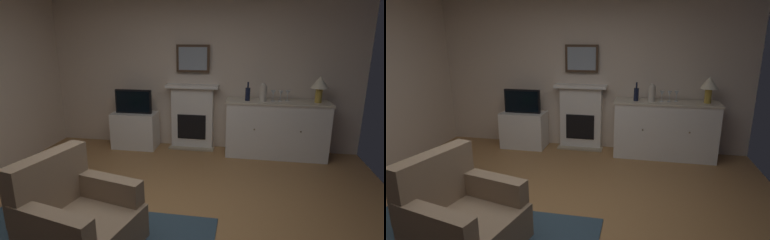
{
  "view_description": "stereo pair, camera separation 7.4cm",
  "coord_description": "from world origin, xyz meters",
  "views": [
    {
      "loc": [
        0.78,
        -2.46,
        1.86
      ],
      "look_at": [
        0.23,
        0.67,
        1.0
      ],
      "focal_mm": 28.73,
      "sensor_mm": 36.0,
      "label": 1
    },
    {
      "loc": [
        0.85,
        -2.44,
        1.86
      ],
      "look_at": [
        0.23,
        0.67,
        1.0
      ],
      "focal_mm": 28.73,
      "sensor_mm": 36.0,
      "label": 2
    }
  ],
  "objects": [
    {
      "name": "fireplace_unit",
      "position": [
        -0.1,
        2.54,
        0.55
      ],
      "size": [
        0.87,
        0.3,
        1.1
      ],
      "color": "white",
      "rests_on": "ground_plane"
    },
    {
      "name": "wine_glass_left",
      "position": [
        1.2,
        2.36,
        1.02
      ],
      "size": [
        0.07,
        0.07,
        0.16
      ],
      "color": "silver",
      "rests_on": "sideboard_cabinet"
    },
    {
      "name": "vase_decorative",
      "position": [
        1.05,
        2.31,
        1.04
      ],
      "size": [
        0.11,
        0.11,
        0.28
      ],
      "color": "beige",
      "rests_on": "sideboard_cabinet"
    },
    {
      "name": "tv_cabinet",
      "position": [
        -1.07,
        2.38,
        0.31
      ],
      "size": [
        0.75,
        0.42,
        0.61
      ],
      "color": "white",
      "rests_on": "ground_plane"
    },
    {
      "name": "sideboard_cabinet",
      "position": [
        1.28,
        2.36,
        0.45
      ],
      "size": [
        1.58,
        0.49,
        0.9
      ],
      "color": "white",
      "rests_on": "ground_plane"
    },
    {
      "name": "wine_bottle",
      "position": [
        0.81,
        2.33,
        1.01
      ],
      "size": [
        0.08,
        0.08,
        0.29
      ],
      "color": "black",
      "rests_on": "sideboard_cabinet"
    },
    {
      "name": "tv_set",
      "position": [
        -1.07,
        2.35,
        0.81
      ],
      "size": [
        0.62,
        0.07,
        0.4
      ],
      "color": "black",
      "rests_on": "tv_cabinet"
    },
    {
      "name": "wine_glass_center",
      "position": [
        1.31,
        2.35,
        1.02
      ],
      "size": [
        0.07,
        0.07,
        0.16
      ],
      "color": "silver",
      "rests_on": "sideboard_cabinet"
    },
    {
      "name": "table_lamp",
      "position": [
        1.87,
        2.36,
        1.18
      ],
      "size": [
        0.26,
        0.26,
        0.4
      ],
      "color": "#B79338",
      "rests_on": "sideboard_cabinet"
    },
    {
      "name": "wine_glass_right",
      "position": [
        1.42,
        2.4,
        1.02
      ],
      "size": [
        0.07,
        0.07,
        0.16
      ],
      "color": "silver",
      "rests_on": "sideboard_cabinet"
    },
    {
      "name": "armchair",
      "position": [
        -0.57,
        -0.38,
        0.38
      ],
      "size": [
        0.96,
        0.92,
        0.92
      ],
      "color": "#8C7259",
      "rests_on": "ground_plane"
    },
    {
      "name": "framed_picture",
      "position": [
        -0.1,
        2.59,
        1.52
      ],
      "size": [
        0.55,
        0.04,
        0.45
      ],
      "color": "#473323"
    },
    {
      "name": "wall_rear",
      "position": [
        0.0,
        2.67,
        1.41
      ],
      "size": [
        5.24,
        0.06,
        2.83
      ],
      "primitive_type": "cube",
      "color": "beige",
      "rests_on": "ground_plane"
    }
  ]
}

